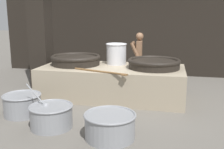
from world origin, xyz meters
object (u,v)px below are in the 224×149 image
Objects in this scene: giant_wok_far at (154,63)px; cook at (139,58)px; prep_bowl_extra at (110,125)px; stock_pot at (116,54)px; prep_bowl_vegetables at (51,115)px; prep_bowl_meat at (22,104)px; giant_wok_near at (76,60)px.

giant_wok_far is 1.16m from cook.
stock_pot is at bearing 99.46° from prep_bowl_extra.
cook reaches higher than prep_bowl_vegetables.
prep_bowl_meat is (-2.51, -1.64, -0.65)m from giant_wok_far.
stock_pot is at bearing 16.45° from giant_wok_near.
cook is at bearing 55.21° from stock_pot.
giant_wok_far is 2.33× the size of stock_pot.
prep_bowl_meat reaches higher than prep_bowl_extra.
stock_pot is 0.69× the size of prep_bowl_meat.
prep_bowl_extra is at bearing -17.94° from prep_bowl_meat.
prep_bowl_vegetables is 1.13m from prep_bowl_extra.
cook is 3.38m from prep_bowl_extra.
cook reaches higher than prep_bowl_extra.
prep_bowl_vegetables is at bearing -28.06° from prep_bowl_meat.
cook reaches higher than stock_pot.
prep_bowl_vegetables is at bearing 170.59° from prep_bowl_extra.
giant_wok_far is 1.05m from stock_pot.
cook reaches higher than giant_wok_near.
prep_bowl_vegetables is at bearing -105.71° from stock_pot.
prep_bowl_meat is 0.90× the size of prep_bowl_extra.
giant_wok_near is at bearing 178.61° from giant_wok_far.
prep_bowl_extra is at bearing -58.48° from giant_wok_near.
cook is at bearing 88.98° from prep_bowl_extra.
giant_wok_far is at bearing -19.16° from stock_pot.
giant_wok_near is at bearing -163.55° from stock_pot.
giant_wok_near reaches higher than prep_bowl_vegetables.
giant_wok_far reaches higher than prep_bowl_vegetables.
prep_bowl_extra is at bearing 85.21° from cook.
giant_wok_near reaches higher than prep_bowl_meat.
giant_wok_far is 2.75m from prep_bowl_vegetables.
giant_wok_far is at bearing 76.60° from prep_bowl_extra.
prep_bowl_vegetables is (-0.68, -2.43, -0.81)m from stock_pot.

